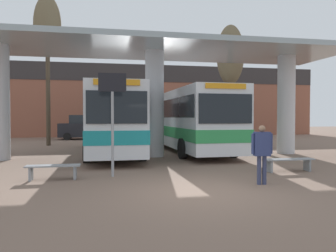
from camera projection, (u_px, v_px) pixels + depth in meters
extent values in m
plane|color=#755B4C|center=(199.00, 191.00, 8.57)|extent=(100.00, 100.00, 0.00)
cube|color=brown|center=(129.00, 100.00, 32.75)|extent=(40.00, 0.50, 7.19)
cube|color=#332D2D|center=(129.00, 73.00, 32.67)|extent=(40.00, 0.58, 1.73)
cylinder|color=silver|center=(155.00, 104.00, 16.07)|extent=(0.92, 0.92, 5.19)
cylinder|color=silver|center=(286.00, 105.00, 17.42)|extent=(0.92, 0.92, 5.19)
cube|color=#93A3A8|center=(155.00, 48.00, 16.00)|extent=(19.18, 5.50, 0.24)
cube|color=silver|center=(113.00, 119.00, 17.68)|extent=(2.44, 11.64, 3.01)
cube|color=black|center=(113.00, 108.00, 17.67)|extent=(2.48, 11.18, 0.96)
cube|color=teal|center=(113.00, 131.00, 17.70)|extent=(2.48, 11.68, 0.54)
cube|color=black|center=(117.00, 107.00, 11.93)|extent=(2.22, 0.07, 1.21)
cube|color=orange|center=(117.00, 82.00, 11.91)|extent=(1.69, 0.05, 0.22)
cylinder|color=black|center=(87.00, 150.00, 13.95)|extent=(0.28, 1.07, 1.07)
cylinder|color=black|center=(143.00, 149.00, 14.41)|extent=(0.28, 1.07, 1.07)
cylinder|color=black|center=(92.00, 139.00, 20.63)|extent=(0.28, 1.07, 1.07)
cylinder|color=black|center=(130.00, 139.00, 21.09)|extent=(0.28, 1.07, 1.07)
cube|color=silver|center=(189.00, 119.00, 18.63)|extent=(2.79, 10.86, 3.04)
cube|color=black|center=(189.00, 109.00, 18.61)|extent=(2.82, 10.43, 0.97)
cube|color=#2D934C|center=(189.00, 131.00, 18.65)|extent=(2.83, 10.90, 0.55)
cube|color=black|center=(226.00, 109.00, 13.32)|extent=(2.31, 0.12, 1.22)
cube|color=orange|center=(226.00, 86.00, 13.29)|extent=(1.75, 0.10, 0.22)
cylinder|color=black|center=(183.00, 149.00, 15.13)|extent=(0.31, 0.97, 0.97)
cylinder|color=black|center=(233.00, 148.00, 15.67)|extent=(0.31, 0.97, 0.97)
cylinder|color=black|center=(158.00, 139.00, 21.30)|extent=(0.31, 0.97, 0.97)
cylinder|color=black|center=(194.00, 139.00, 21.84)|extent=(0.31, 0.97, 0.97)
cube|color=gray|center=(53.00, 166.00, 10.14)|extent=(1.64, 0.44, 0.04)
cube|color=gray|center=(31.00, 174.00, 10.03)|extent=(0.07, 0.37, 0.42)
cube|color=gray|center=(75.00, 172.00, 10.28)|extent=(0.07, 0.37, 0.42)
cube|color=gray|center=(289.00, 159.00, 11.67)|extent=(1.85, 0.44, 0.04)
cube|color=gray|center=(269.00, 166.00, 11.54)|extent=(0.07, 0.37, 0.42)
cube|color=gray|center=(307.00, 165.00, 11.82)|extent=(0.07, 0.37, 0.42)
cylinder|color=gray|center=(113.00, 134.00, 10.67)|extent=(0.09, 0.09, 2.78)
cube|color=black|center=(112.00, 82.00, 10.62)|extent=(0.90, 0.06, 0.60)
cylinder|color=#333856|center=(259.00, 170.00, 9.44)|extent=(0.13, 0.13, 0.83)
cylinder|color=#333856|center=(264.00, 170.00, 9.45)|extent=(0.13, 0.13, 0.83)
cube|color=navy|center=(262.00, 144.00, 9.43)|extent=(0.47, 0.29, 0.69)
sphere|color=#89664C|center=(262.00, 129.00, 9.41)|extent=(0.19, 0.19, 0.19)
cylinder|color=navy|center=(253.00, 144.00, 9.40)|extent=(0.10, 0.10, 0.59)
cylinder|color=navy|center=(271.00, 144.00, 9.45)|extent=(0.10, 0.10, 0.59)
cylinder|color=#473A2B|center=(48.00, 93.00, 22.20)|extent=(0.28, 0.28, 7.09)
ellipsoid|color=brown|center=(47.00, 25.00, 22.07)|extent=(1.80, 1.80, 3.96)
cylinder|color=#473A2B|center=(230.00, 107.00, 24.78)|extent=(0.34, 0.34, 5.39)
ellipsoid|color=brown|center=(230.00, 55.00, 24.67)|extent=(2.05, 2.05, 4.52)
cube|color=black|center=(84.00, 130.00, 28.50)|extent=(4.14, 1.92, 1.17)
cube|color=#1E2328|center=(83.00, 119.00, 28.47)|extent=(2.28, 1.75, 0.72)
cylinder|color=black|center=(99.00, 135.00, 29.66)|extent=(0.62, 0.23, 0.62)
cylinder|color=black|center=(98.00, 136.00, 27.82)|extent=(0.62, 0.23, 0.62)
cylinder|color=black|center=(70.00, 135.00, 29.21)|extent=(0.62, 0.23, 0.62)
cylinder|color=black|center=(67.00, 136.00, 27.37)|extent=(0.62, 0.23, 0.62)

